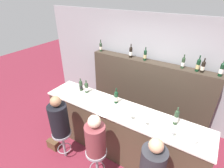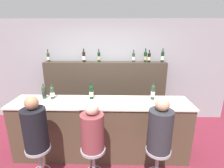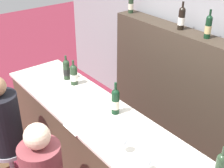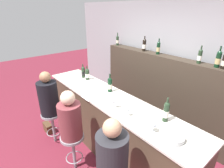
# 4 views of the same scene
# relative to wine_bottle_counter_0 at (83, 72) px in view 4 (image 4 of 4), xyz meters

# --- Properties ---
(ground_plane) EXTENTS (16.00, 16.00, 0.00)m
(ground_plane) POSITION_rel_wine_bottle_counter_0_xyz_m (1.06, -0.45, -1.22)
(ground_plane) COLOR maroon
(wall_back) EXTENTS (6.40, 0.05, 2.60)m
(wall_back) POSITION_rel_wine_bottle_counter_0_xyz_m (1.06, 1.46, 0.08)
(wall_back) COLOR gray
(wall_back) RESTS_ON ground_plane
(bar_counter) EXTENTS (3.21, 0.65, 1.10)m
(bar_counter) POSITION_rel_wine_bottle_counter_0_xyz_m (1.06, -0.14, -0.67)
(bar_counter) COLOR #473828
(bar_counter) RESTS_ON ground_plane
(back_bar_cabinet) EXTENTS (3.01, 0.28, 1.57)m
(back_bar_cabinet) POSITION_rel_wine_bottle_counter_0_xyz_m (1.06, 1.23, -0.43)
(back_bar_cabinet) COLOR #382D23
(back_bar_cabinet) RESTS_ON ground_plane
(wine_bottle_counter_0) EXTENTS (0.08, 0.08, 0.29)m
(wine_bottle_counter_0) POSITION_rel_wine_bottle_counter_0_xyz_m (0.00, 0.00, 0.00)
(wine_bottle_counter_0) COLOR #233823
(wine_bottle_counter_0) RESTS_ON bar_counter
(wine_bottle_counter_1) EXTENTS (0.08, 0.08, 0.29)m
(wine_bottle_counter_1) POSITION_rel_wine_bottle_counter_0_xyz_m (0.16, 0.00, -0.00)
(wine_bottle_counter_1) COLOR #233823
(wine_bottle_counter_1) RESTS_ON bar_counter
(wine_bottle_counter_2) EXTENTS (0.08, 0.08, 0.32)m
(wine_bottle_counter_2) POSITION_rel_wine_bottle_counter_0_xyz_m (0.88, -0.00, 0.01)
(wine_bottle_counter_2) COLOR black
(wine_bottle_counter_2) RESTS_ON bar_counter
(wine_bottle_counter_3) EXTENTS (0.07, 0.07, 0.33)m
(wine_bottle_counter_3) POSITION_rel_wine_bottle_counter_0_xyz_m (2.02, -0.00, 0.02)
(wine_bottle_counter_3) COLOR #233823
(wine_bottle_counter_3) RESTS_ON bar_counter
(wine_bottle_backbar_0) EXTENTS (0.07, 0.07, 0.30)m
(wine_bottle_backbar_0) POSITION_rel_wine_bottle_counter_0_xyz_m (-0.33, 1.23, 0.48)
(wine_bottle_backbar_0) COLOR #233823
(wine_bottle_backbar_0) RESTS_ON back_bar_cabinet
(wine_bottle_backbar_1) EXTENTS (0.08, 0.08, 0.32)m
(wine_bottle_backbar_1) POSITION_rel_wine_bottle_counter_0_xyz_m (0.55, 1.23, 0.49)
(wine_bottle_backbar_1) COLOR black
(wine_bottle_backbar_1) RESTS_ON back_bar_cabinet
(wine_bottle_backbar_2) EXTENTS (0.07, 0.07, 0.31)m
(wine_bottle_backbar_2) POSITION_rel_wine_bottle_counter_0_xyz_m (0.92, 1.23, 0.49)
(wine_bottle_backbar_2) COLOR black
(wine_bottle_backbar_2) RESTS_ON back_bar_cabinet
(wine_bottle_backbar_3) EXTENTS (0.07, 0.07, 0.30)m
(wine_bottle_backbar_3) POSITION_rel_wine_bottle_counter_0_xyz_m (1.76, 1.23, 0.48)
(wine_bottle_backbar_3) COLOR #233823
(wine_bottle_backbar_3) RESTS_ON back_bar_cabinet
(wine_bottle_backbar_4) EXTENTS (0.08, 0.08, 0.33)m
(wine_bottle_backbar_4) POSITION_rel_wine_bottle_counter_0_xyz_m (2.05, 1.23, 0.49)
(wine_bottle_backbar_4) COLOR black
(wine_bottle_backbar_4) RESTS_ON back_bar_cabinet
(wine_bottle_backbar_5) EXTENTS (0.07, 0.07, 0.30)m
(wine_bottle_backbar_5) POSITION_rel_wine_bottle_counter_0_xyz_m (2.14, 1.23, 0.48)
(wine_bottle_backbar_5) COLOR black
(wine_bottle_backbar_5) RESTS_ON back_bar_cabinet
(wine_glass_0) EXTENTS (0.08, 0.08, 0.16)m
(wine_glass_0) POSITION_rel_wine_bottle_counter_0_xyz_m (1.35, -0.30, -0.01)
(wine_glass_0) COLOR silver
(wine_glass_0) RESTS_ON bar_counter
(wine_glass_1) EXTENTS (0.07, 0.07, 0.13)m
(wine_glass_1) POSITION_rel_wine_bottle_counter_0_xyz_m (1.63, -0.30, -0.03)
(wine_glass_1) COLOR silver
(wine_glass_1) RESTS_ON bar_counter
(wine_glass_2) EXTENTS (0.07, 0.07, 0.14)m
(wine_glass_2) POSITION_rel_wine_bottle_counter_0_xyz_m (2.06, -0.30, -0.02)
(wine_glass_2) COLOR silver
(wine_glass_2) RESTS_ON bar_counter
(metal_bowl) EXTENTS (0.25, 0.25, 0.06)m
(metal_bowl) POSITION_rel_wine_bottle_counter_0_xyz_m (2.28, -0.23, -0.09)
(metal_bowl) COLOR #B7B7BC
(metal_bowl) RESTS_ON bar_counter
(tasting_menu) EXTENTS (0.21, 0.30, 0.00)m
(tasting_menu) POSITION_rel_wine_bottle_counter_0_xyz_m (0.85, -0.34, -0.12)
(tasting_menu) COLOR white
(tasting_menu) RESTS_ON bar_counter
(bar_stool_left) EXTENTS (0.37, 0.37, 0.64)m
(bar_stool_left) POSITION_rel_wine_bottle_counter_0_xyz_m (0.18, -0.84, -0.71)
(bar_stool_left) COLOR gray
(bar_stool_left) RESTS_ON ground_plane
(guest_seated_left) EXTENTS (0.34, 0.34, 0.81)m
(guest_seated_left) POSITION_rel_wine_bottle_counter_0_xyz_m (0.18, -0.84, -0.22)
(guest_seated_left) COLOR black
(guest_seated_left) RESTS_ON bar_stool_left
(bar_stool_middle) EXTENTS (0.37, 0.37, 0.64)m
(bar_stool_middle) POSITION_rel_wine_bottle_counter_0_xyz_m (1.00, -0.84, -0.71)
(bar_stool_middle) COLOR gray
(bar_stool_middle) RESTS_ON ground_plane
(guest_seated_middle) EXTENTS (0.34, 0.34, 0.76)m
(guest_seated_middle) POSITION_rel_wine_bottle_counter_0_xyz_m (1.00, -0.84, -0.25)
(guest_seated_middle) COLOR brown
(guest_seated_middle) RESTS_ON bar_stool_middle
(guest_seated_right) EXTENTS (0.34, 0.34, 0.81)m
(guest_seated_right) POSITION_rel_wine_bottle_counter_0_xyz_m (1.96, -0.84, -0.22)
(guest_seated_right) COLOR #28282D
(guest_seated_right) RESTS_ON bar_stool_right
(handbag) EXTENTS (0.26, 0.12, 0.20)m
(handbag) POSITION_rel_wine_bottle_counter_0_xyz_m (-0.18, -0.84, -1.12)
(handbag) COLOR #513823
(handbag) RESTS_ON ground_plane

